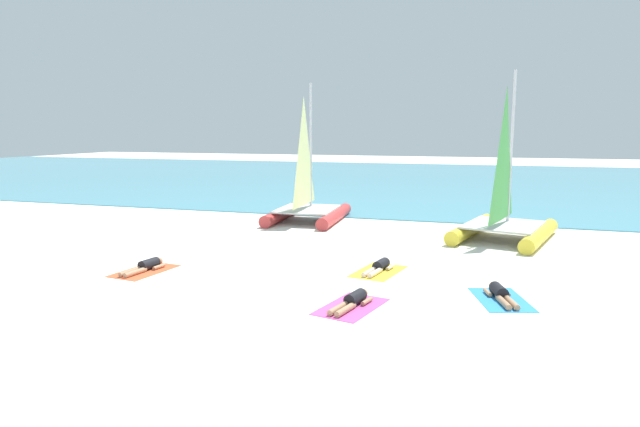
# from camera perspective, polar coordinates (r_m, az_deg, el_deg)

# --- Properties ---
(ground_plane) EXTENTS (120.00, 120.00, 0.00)m
(ground_plane) POSITION_cam_1_polar(r_m,az_deg,el_deg) (22.87, 3.56, -1.23)
(ground_plane) COLOR white
(ocean_water) EXTENTS (120.00, 40.00, 0.05)m
(ocean_water) POSITION_cam_1_polar(r_m,az_deg,el_deg) (44.05, 10.35, 3.53)
(ocean_water) COLOR #4C9EB7
(ocean_water) RESTS_ON ground
(sailboat_yellow) EXTENTS (4.05, 5.27, 6.11)m
(sailboat_yellow) POSITION_cam_1_polar(r_m,az_deg,el_deg) (20.77, 18.79, -0.16)
(sailboat_yellow) COLOR yellow
(sailboat_yellow) RESTS_ON ground
(sailboat_red) EXTENTS (3.15, 4.72, 5.98)m
(sailboat_red) POSITION_cam_1_polar(r_m,az_deg,el_deg) (23.64, -1.34, 1.30)
(sailboat_red) COLOR #CC3838
(sailboat_red) RESTS_ON ground
(towel_leftmost) EXTENTS (1.34, 2.03, 0.01)m
(towel_leftmost) POSITION_cam_1_polar(r_m,az_deg,el_deg) (16.29, -17.97, -5.76)
(towel_leftmost) COLOR #EA5933
(towel_leftmost) RESTS_ON ground
(sunbather_leftmost) EXTENTS (0.61, 1.57, 0.30)m
(sunbather_leftmost) POSITION_cam_1_polar(r_m,az_deg,el_deg) (16.31, -17.83, -5.28)
(sunbather_leftmost) COLOR black
(sunbather_leftmost) RESTS_ON towel_leftmost
(towel_center_left) EXTENTS (1.45, 2.08, 0.01)m
(towel_center_left) POSITION_cam_1_polar(r_m,az_deg,el_deg) (15.54, 6.15, -6.07)
(towel_center_left) COLOR yellow
(towel_center_left) RESTS_ON ground
(sunbather_center_left) EXTENTS (0.70, 1.56, 0.30)m
(sunbather_center_left) POSITION_cam_1_polar(r_m,az_deg,el_deg) (15.57, 6.25, -5.57)
(sunbather_center_left) COLOR black
(sunbather_center_left) RESTS_ON towel_center_left
(towel_center_right) EXTENTS (1.51, 2.10, 0.01)m
(towel_center_right) POSITION_cam_1_polar(r_m,az_deg,el_deg) (12.51, 3.30, -9.75)
(towel_center_right) COLOR #D84C99
(towel_center_right) RESTS_ON ground
(sunbather_center_right) EXTENTS (0.75, 1.56, 0.30)m
(sunbather_center_right) POSITION_cam_1_polar(r_m,az_deg,el_deg) (12.53, 3.45, -9.12)
(sunbather_center_right) COLOR black
(sunbather_center_right) RESTS_ON towel_center_right
(towel_rightmost) EXTENTS (1.60, 2.14, 0.01)m
(towel_rightmost) POSITION_cam_1_polar(r_m,az_deg,el_deg) (13.67, 18.50, -8.57)
(towel_rightmost) COLOR #338CD8
(towel_rightmost) RESTS_ON ground
(sunbather_rightmost) EXTENTS (0.82, 1.54, 0.30)m
(sunbather_rightmost) POSITION_cam_1_polar(r_m,az_deg,el_deg) (13.70, 18.44, -7.99)
(sunbather_rightmost) COLOR black
(sunbather_rightmost) RESTS_ON towel_rightmost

